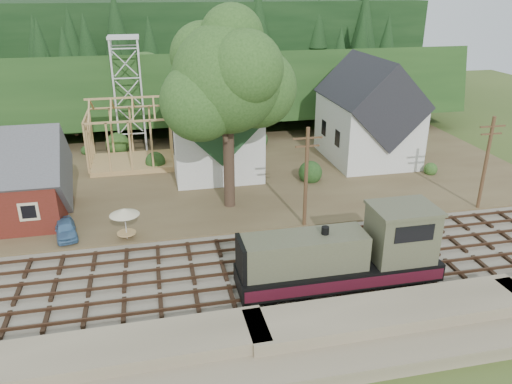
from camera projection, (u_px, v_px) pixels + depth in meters
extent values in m
plane|color=#384C1E|center=(225.00, 273.00, 32.43)|extent=(140.00, 140.00, 0.00)
cube|color=#7F7259|center=(251.00, 363.00, 24.77)|extent=(64.00, 5.00, 1.60)
cube|color=#726B5B|center=(225.00, 272.00, 32.40)|extent=(64.00, 11.00, 0.16)
cube|color=brown|center=(196.00, 175.00, 48.60)|extent=(64.00, 26.00, 0.30)
cube|color=#1E3F19|center=(179.00, 117.00, 70.29)|extent=(70.00, 28.96, 12.74)
cube|color=black|center=(172.00, 95.00, 84.72)|extent=(80.00, 20.00, 12.00)
cube|color=silver|center=(213.00, 135.00, 49.50)|extent=(8.00, 12.00, 6.40)
cube|color=#1C3E1F|center=(212.00, 103.00, 48.26)|extent=(8.40, 12.96, 8.40)
cube|color=silver|center=(220.00, 95.00, 42.08)|extent=(2.40, 2.40, 4.00)
cone|color=#1C3E1F|center=(219.00, 55.00, 40.81)|extent=(5.37, 5.37, 2.60)
cube|color=silver|center=(367.00, 129.00, 51.72)|extent=(8.00, 10.00, 6.40)
cube|color=black|center=(370.00, 98.00, 50.48)|extent=(8.40, 10.80, 8.40)
cube|color=tan|center=(133.00, 162.00, 50.88)|extent=(8.00, 6.00, 0.50)
cube|color=tan|center=(127.00, 98.00, 48.31)|extent=(8.00, 0.18, 0.18)
cube|color=silver|center=(115.00, 98.00, 52.53)|extent=(0.18, 0.18, 12.00)
cube|color=silver|center=(142.00, 97.00, 53.08)|extent=(0.18, 0.18, 12.00)
cube|color=silver|center=(116.00, 93.00, 55.06)|extent=(0.18, 0.18, 12.00)
cube|color=silver|center=(142.00, 91.00, 55.60)|extent=(0.18, 0.18, 12.00)
cube|color=silver|center=(123.00, 37.00, 51.75)|extent=(3.20, 3.20, 0.25)
cylinder|color=#38281E|center=(229.00, 160.00, 40.17)|extent=(0.90, 0.90, 8.00)
sphere|color=#26491B|center=(227.00, 78.00, 37.66)|extent=(8.40, 8.40, 8.40)
sphere|color=#26491B|center=(256.00, 88.00, 39.44)|extent=(6.40, 6.40, 6.40)
sphere|color=#26491B|center=(200.00, 102.00, 37.09)|extent=(6.00, 6.00, 6.00)
cylinder|color=#4C331E|center=(306.00, 180.00, 36.94)|extent=(0.28, 0.28, 8.00)
cube|color=#4C331E|center=(308.00, 138.00, 35.70)|extent=(2.20, 0.12, 0.12)
cube|color=#4C331E|center=(307.00, 146.00, 35.93)|extent=(1.80, 0.12, 0.12)
cylinder|color=#4C331E|center=(485.00, 165.00, 39.86)|extent=(0.28, 0.28, 8.00)
cube|color=#4C331E|center=(493.00, 126.00, 38.62)|extent=(2.20, 0.12, 0.12)
cube|color=#4C331E|center=(491.00, 134.00, 38.86)|extent=(1.80, 0.12, 0.12)
cube|color=black|center=(338.00, 282.00, 30.89)|extent=(12.37, 2.58, 0.36)
cube|color=black|center=(339.00, 272.00, 30.60)|extent=(12.37, 2.99, 1.13)
cube|color=#4B4C37|center=(304.00, 252.00, 29.52)|extent=(7.42, 2.37, 2.16)
cube|color=#4B4C37|center=(401.00, 234.00, 30.51)|extent=(3.71, 2.89, 3.30)
cube|color=#4B4C37|center=(404.00, 208.00, 29.85)|extent=(3.92, 3.09, 0.21)
cube|color=black|center=(415.00, 234.00, 28.91)|extent=(2.47, 0.06, 1.03)
cube|color=#3E0D1A|center=(348.00, 285.00, 29.24)|extent=(12.37, 0.04, 0.72)
cube|color=#3E0D1A|center=(330.00, 260.00, 31.97)|extent=(12.37, 0.04, 0.72)
cylinder|color=black|center=(325.00, 232.00, 29.31)|extent=(0.45, 0.45, 0.72)
imported|color=teal|center=(65.00, 229.00, 36.34)|extent=(2.17, 3.82, 1.22)
imported|color=red|center=(390.00, 161.00, 50.28)|extent=(4.91, 3.38, 1.25)
cylinder|color=silver|center=(126.00, 225.00, 35.88)|extent=(0.10, 0.10, 2.13)
cylinder|color=tan|center=(127.00, 233.00, 36.12)|extent=(1.36, 1.36, 0.08)
cone|color=beige|center=(124.00, 212.00, 35.47)|extent=(2.13, 2.13, 0.48)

